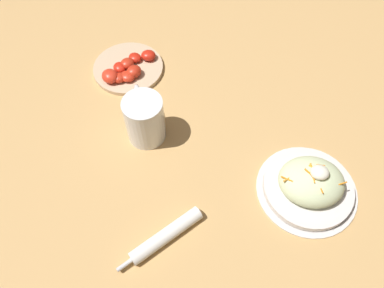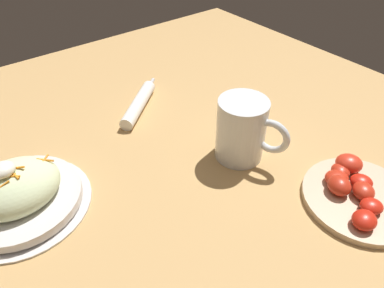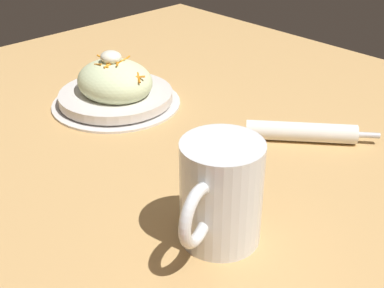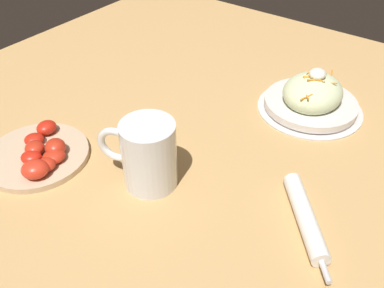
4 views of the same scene
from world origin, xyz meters
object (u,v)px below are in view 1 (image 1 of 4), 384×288
napkin_roll (166,236)px  tomato_plate (128,68)px  salad_plate (310,185)px  beer_mug (145,121)px

napkin_roll → tomato_plate: 0.52m
salad_plate → beer_mug: 0.42m
beer_mug → tomato_plate: (0.08, -0.22, -0.04)m
napkin_roll → tomato_plate: tomato_plate is taller
napkin_roll → tomato_plate: size_ratio=0.86×
salad_plate → napkin_roll: bearing=22.7°
salad_plate → tomato_plate: (0.48, -0.36, -0.02)m
salad_plate → tomato_plate: size_ratio=1.17×
napkin_roll → salad_plate: bearing=-157.3°
beer_mug → tomato_plate: 0.24m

